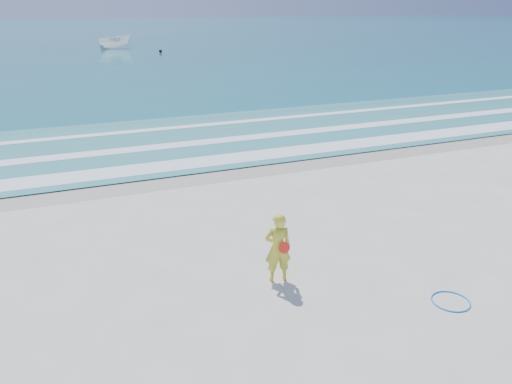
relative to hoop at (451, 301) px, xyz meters
name	(u,v)px	position (x,y,z in m)	size (l,w,h in m)	color
ground	(297,298)	(-3.04, 1.41, -0.01)	(400.00, 400.00, 0.00)	silver
wet_sand	(189,175)	(-3.04, 10.41, -0.01)	(400.00, 2.40, 0.00)	#B2A893
ocean	(65,34)	(-3.04, 106.41, 0.01)	(400.00, 190.00, 0.04)	#19727F
shallow	(161,142)	(-3.04, 15.41, 0.03)	(400.00, 10.00, 0.01)	#59B7AD
foam_near	(181,164)	(-3.04, 11.71, 0.04)	(400.00, 1.40, 0.01)	white
foam_mid	(165,146)	(-3.04, 14.61, 0.04)	(400.00, 0.90, 0.01)	white
foam_far	(150,130)	(-3.04, 17.91, 0.04)	(400.00, 0.60, 0.01)	white
hoop	(451,301)	(0.00, 0.00, 0.00)	(0.83, 0.83, 0.03)	#0C7DE2
boat	(115,41)	(1.71, 66.56, 1.00)	(1.90, 5.06, 1.95)	white
buoy	(160,51)	(6.18, 58.24, 0.23)	(0.41, 0.41, 0.41)	black
woman	(278,248)	(-3.12, 2.27, 0.83)	(0.68, 0.51, 1.70)	gold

